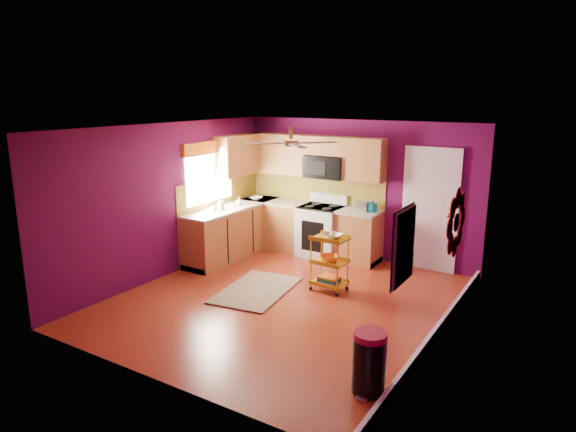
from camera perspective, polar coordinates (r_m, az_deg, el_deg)
The scene contains 18 objects.
ground at distance 7.59m, azimuth -0.50°, elevation -9.40°, with size 5.00×5.00×0.00m, color maroon.
room_envelope at distance 7.10m, azimuth -0.34°, elevation 2.77°, with size 4.54×5.04×2.52m.
lower_cabinets at distance 9.59m, azimuth -1.51°, elevation -1.73°, with size 2.81×2.31×0.94m.
electric_range at distance 9.48m, azimuth 3.70°, elevation -1.63°, with size 0.76×0.66×1.13m.
upper_cabinetry at distance 9.56m, azimuth 0.14°, elevation 6.58°, with size 2.80×2.30×1.26m.
left_window at distance 9.24m, azimuth -8.75°, elevation 5.78°, with size 0.08×1.35×1.08m.
panel_door at distance 8.92m, azimuth 15.49°, elevation 0.52°, with size 0.95×0.11×2.15m.
right_wall_art at distance 5.97m, azimuth 16.07°, elevation -1.72°, with size 0.04×2.74×1.04m.
ceiling_fan at distance 7.19m, azimuth 0.33°, elevation 8.20°, with size 1.01×1.01×0.26m.
shag_rug at distance 7.97m, azimuth -3.51°, elevation -8.19°, with size 0.93×1.51×0.02m, color black.
rolling_cart at distance 7.84m, azimuth 4.66°, elevation -4.93°, with size 0.53×0.40×0.94m.
trash_can at distance 5.41m, azimuth 9.02°, elevation -15.78°, with size 0.40×0.41×0.65m.
teal_kettle at distance 9.02m, azimuth 9.31°, elevation 0.98°, with size 0.18×0.18×0.21m.
toaster at distance 9.04m, azimuth 8.23°, elevation 1.08°, with size 0.22×0.15×0.18m, color beige.
soap_bottle_a at distance 9.16m, azimuth -7.47°, elevation 1.36°, with size 0.09×0.10×0.21m, color #EA3F72.
soap_bottle_b at distance 9.50m, azimuth -5.46°, elevation 1.67°, with size 0.12×0.12×0.15m, color white.
counter_dish at distance 9.97m, azimuth -3.54°, elevation 2.00°, with size 0.23×0.23×0.06m, color white.
counter_cup at distance 9.09m, azimuth -8.19°, elevation 0.85°, with size 0.11×0.11×0.09m, color white.
Camera 1 is at (3.74, -5.91, 2.96)m, focal length 32.00 mm.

